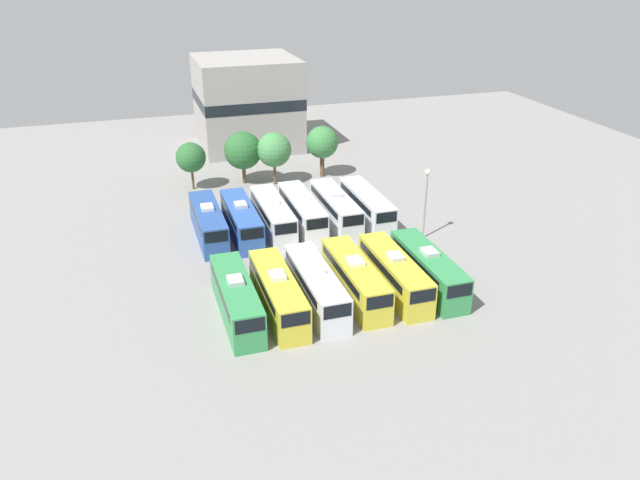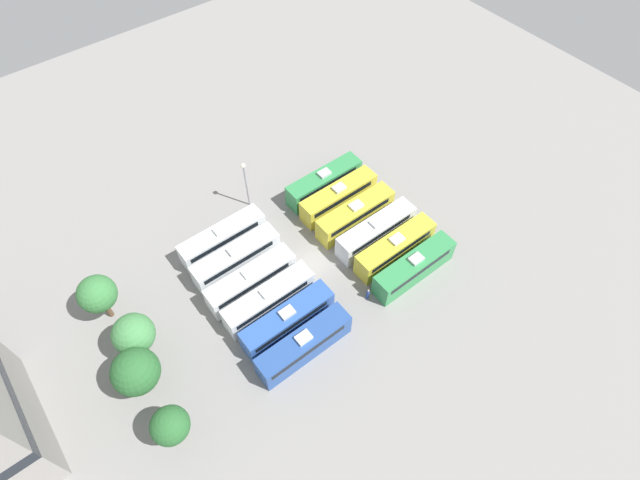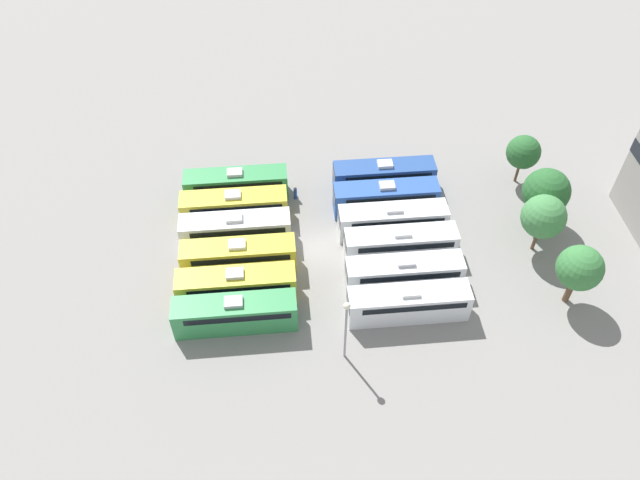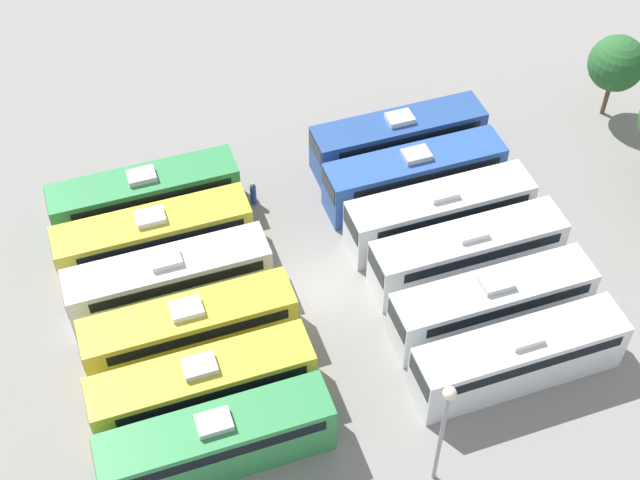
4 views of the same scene
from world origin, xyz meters
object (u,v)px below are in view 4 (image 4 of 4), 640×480
(bus_4, at_px, (204,385))
(bus_9, at_px, (468,252))
(bus_0, at_px, (146,196))
(worker_person, at_px, (253,194))
(bus_8, at_px, (440,212))
(bus_7, at_px, (415,175))
(bus_1, at_px, (155,237))
(light_pole, at_px, (444,420))
(bus_6, at_px, (399,138))
(bus_2, at_px, (170,279))
(bus_5, at_px, (218,441))
(bus_11, at_px, (519,356))
(bus_10, at_px, (493,302))
(tree_0, at_px, (617,63))
(bus_3, at_px, (191,328))

(bus_4, xyz_separation_m, bus_9, (-3.72, 15.91, 0.00))
(bus_0, height_order, bus_9, same)
(worker_person, bearing_deg, bus_8, 58.22)
(bus_7, bearing_deg, bus_1, -90.23)
(light_pole, bearing_deg, bus_1, -152.23)
(bus_0, xyz_separation_m, bus_6, (0.08, 15.92, 0.00))
(bus_2, height_order, bus_5, same)
(bus_6, relative_size, bus_11, 1.00)
(bus_1, distance_m, bus_2, 3.31)
(bus_5, bearing_deg, bus_7, 130.83)
(bus_7, xyz_separation_m, bus_8, (3.37, 0.14, 0.00))
(bus_2, height_order, bus_10, same)
(worker_person, xyz_separation_m, tree_0, (-0.61, 24.53, 3.27))
(bus_1, distance_m, bus_4, 10.43)
(bus_6, xyz_separation_m, bus_9, (10.02, 0.01, 0.00))
(light_pole, bearing_deg, tree_0, 133.94)
(bus_5, xyz_separation_m, bus_10, (-3.22, 15.69, 0.00))
(bus_5, xyz_separation_m, tree_0, (-16.68, 30.81, 2.30))
(bus_5, height_order, bus_9, same)
(bus_2, distance_m, bus_4, 7.12)
(bus_3, distance_m, bus_10, 15.78)
(light_pole, height_order, tree_0, light_pole)
(bus_4, xyz_separation_m, tree_0, (-13.51, 30.70, 2.30))
(bus_4, distance_m, worker_person, 14.33)
(bus_0, height_order, bus_3, same)
(bus_4, bearing_deg, bus_1, -178.80)
(bus_5, bearing_deg, bus_6, 136.57)
(bus_9, bearing_deg, bus_10, -5.04)
(bus_2, height_order, tree_0, tree_0)
(bus_3, bearing_deg, bus_7, 113.90)
(bus_9, bearing_deg, bus_3, -89.41)
(bus_7, distance_m, bus_8, 3.37)
(bus_4, height_order, light_pole, light_pole)
(bus_1, height_order, bus_5, same)
(bus_1, bearing_deg, worker_person, 111.13)
(bus_8, bearing_deg, bus_10, -0.91)
(bus_2, bearing_deg, bus_8, 89.54)
(bus_1, xyz_separation_m, bus_10, (10.37, 15.80, 0.00))
(tree_0, bearing_deg, bus_8, -66.55)
(bus_2, xyz_separation_m, bus_5, (10.29, -0.03, 0.00))
(bus_2, distance_m, tree_0, 31.52)
(bus_2, bearing_deg, light_pole, 32.52)
(bus_1, distance_m, bus_9, 17.46)
(bus_0, bearing_deg, bus_7, 77.49)
(bus_6, bearing_deg, tree_0, 89.10)
(bus_6, bearing_deg, bus_2, -67.50)
(bus_4, bearing_deg, bus_2, -179.36)
(bus_11, bearing_deg, tree_0, 137.79)
(worker_person, height_order, light_pole, light_pole)
(bus_8, xyz_separation_m, bus_11, (10.44, -0.37, 0.00))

